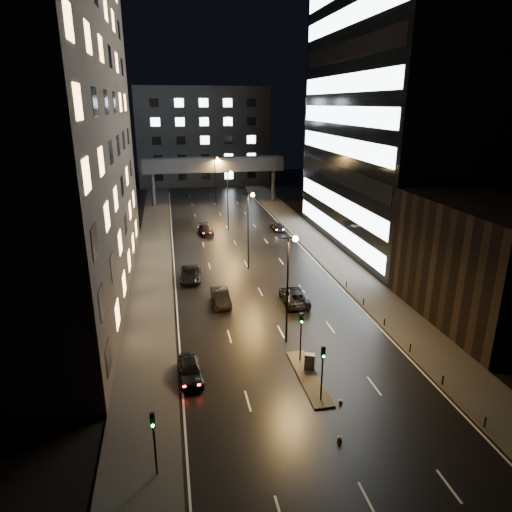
# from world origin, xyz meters

# --- Properties ---
(ground) EXTENTS (160.00, 160.00, 0.00)m
(ground) POSITION_xyz_m (0.00, 40.00, 0.00)
(ground) COLOR black
(ground) RESTS_ON ground
(sidewalk_left) EXTENTS (5.00, 110.00, 0.15)m
(sidewalk_left) POSITION_xyz_m (-12.50, 35.00, 0.07)
(sidewalk_left) COLOR #383533
(sidewalk_left) RESTS_ON ground
(sidewalk_right) EXTENTS (5.00, 110.00, 0.15)m
(sidewalk_right) POSITION_xyz_m (12.50, 35.00, 0.07)
(sidewalk_right) COLOR #383533
(sidewalk_right) RESTS_ON ground
(building_left) EXTENTS (15.00, 48.00, 40.00)m
(building_left) POSITION_xyz_m (-22.50, 24.00, 20.00)
(building_left) COLOR #2D2319
(building_left) RESTS_ON ground
(building_right_low) EXTENTS (10.00, 18.00, 12.00)m
(building_right_low) POSITION_xyz_m (20.00, 9.00, 6.00)
(building_right_low) COLOR black
(building_right_low) RESTS_ON ground
(building_right_glass) EXTENTS (20.00, 36.00, 45.00)m
(building_right_glass) POSITION_xyz_m (25.00, 36.00, 22.50)
(building_right_glass) COLOR black
(building_right_glass) RESTS_ON ground
(building_far) EXTENTS (34.00, 14.00, 25.00)m
(building_far) POSITION_xyz_m (0.00, 98.00, 12.50)
(building_far) COLOR #333335
(building_far) RESTS_ON ground
(skybridge) EXTENTS (30.00, 3.00, 10.00)m
(skybridge) POSITION_xyz_m (0.00, 70.00, 8.34)
(skybridge) COLOR #333335
(skybridge) RESTS_ON ground
(median_island) EXTENTS (1.60, 8.00, 0.15)m
(median_island) POSITION_xyz_m (0.30, 2.00, 0.07)
(median_island) COLOR #383533
(median_island) RESTS_ON ground
(traffic_signal_near) EXTENTS (0.28, 0.34, 4.40)m
(traffic_signal_near) POSITION_xyz_m (0.30, 4.49, 3.09)
(traffic_signal_near) COLOR black
(traffic_signal_near) RESTS_ON median_island
(traffic_signal_far) EXTENTS (0.28, 0.34, 4.40)m
(traffic_signal_far) POSITION_xyz_m (0.30, -1.01, 3.09)
(traffic_signal_far) COLOR black
(traffic_signal_far) RESTS_ON median_island
(traffic_signal_corner) EXTENTS (0.28, 0.34, 4.40)m
(traffic_signal_corner) POSITION_xyz_m (-11.50, -6.01, 2.94)
(traffic_signal_corner) COLOR black
(traffic_signal_corner) RESTS_ON ground
(bollard_row) EXTENTS (0.12, 25.12, 0.90)m
(bollard_row) POSITION_xyz_m (10.20, 6.50, 0.45)
(bollard_row) COLOR black
(bollard_row) RESTS_ON ground
(streetlight_near) EXTENTS (1.45, 0.50, 10.15)m
(streetlight_near) POSITION_xyz_m (0.16, 8.00, 6.50)
(streetlight_near) COLOR black
(streetlight_near) RESTS_ON ground
(streetlight_mid_a) EXTENTS (1.45, 0.50, 10.15)m
(streetlight_mid_a) POSITION_xyz_m (0.16, 28.00, 6.50)
(streetlight_mid_a) COLOR black
(streetlight_mid_a) RESTS_ON ground
(streetlight_mid_b) EXTENTS (1.45, 0.50, 10.15)m
(streetlight_mid_b) POSITION_xyz_m (0.16, 48.00, 6.50)
(streetlight_mid_b) COLOR black
(streetlight_mid_b) RESTS_ON ground
(streetlight_far) EXTENTS (1.45, 0.50, 10.15)m
(streetlight_far) POSITION_xyz_m (0.16, 68.00, 6.50)
(streetlight_far) COLOR black
(streetlight_far) RESTS_ON ground
(car_away_a) EXTENTS (2.09, 4.64, 1.55)m
(car_away_a) POSITION_xyz_m (-9.00, 3.77, 0.77)
(car_away_a) COLOR black
(car_away_a) RESTS_ON ground
(car_away_b) EXTENTS (1.91, 4.92, 1.60)m
(car_away_b) POSITION_xyz_m (-4.91, 17.52, 0.80)
(car_away_b) COLOR black
(car_away_b) RESTS_ON ground
(car_away_c) EXTENTS (2.98, 5.71, 1.54)m
(car_away_c) POSITION_xyz_m (-7.78, 25.33, 0.77)
(car_away_c) COLOR black
(car_away_c) RESTS_ON ground
(car_away_d) EXTENTS (2.55, 5.15, 1.44)m
(car_away_d) POSITION_xyz_m (-4.06, 45.98, 0.72)
(car_away_d) COLOR black
(car_away_d) RESTS_ON ground
(car_toward_a) EXTENTS (2.90, 5.85, 1.59)m
(car_toward_a) POSITION_xyz_m (3.05, 16.29, 0.80)
(car_toward_a) COLOR black
(car_toward_a) RESTS_ON ground
(car_toward_b) EXTENTS (1.96, 4.55, 1.30)m
(car_toward_b) POSITION_xyz_m (8.22, 45.92, 0.65)
(car_toward_b) COLOR black
(car_toward_b) RESTS_ON ground
(utility_cabinet) EXTENTS (0.97, 0.82, 1.31)m
(utility_cabinet) POSITION_xyz_m (0.70, 3.12, 0.81)
(utility_cabinet) COLOR #545456
(utility_cabinet) RESTS_ON median_island
(cone_a) EXTENTS (0.39, 0.39, 0.46)m
(cone_a) POSITION_xyz_m (1.63, -1.57, 0.23)
(cone_a) COLOR orange
(cone_a) RESTS_ON ground
(cone_b) EXTENTS (0.41, 0.41, 0.55)m
(cone_b) POSITION_xyz_m (0.11, -5.35, 0.28)
(cone_b) COLOR orange
(cone_b) RESTS_ON ground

